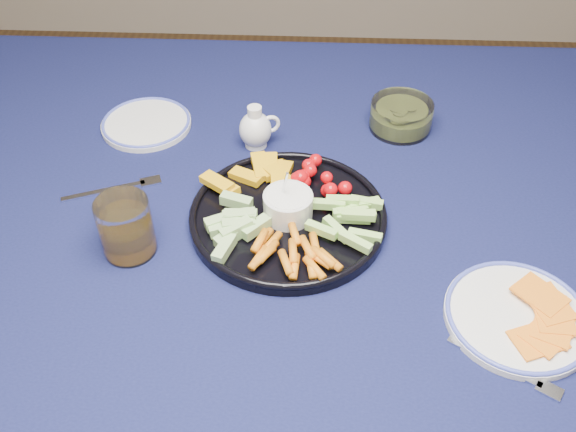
{
  "coord_description": "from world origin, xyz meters",
  "views": [
    {
      "loc": [
        0.06,
        -0.85,
        1.48
      ],
      "look_at": [
        0.03,
        -0.08,
        0.76
      ],
      "focal_mm": 40.0,
      "sensor_mm": 36.0,
      "label": 1
    }
  ],
  "objects_px": {
    "pickle_bowl": "(401,117)",
    "juice_tumbler": "(127,230)",
    "dining_table": "(276,224)",
    "side_plate_extra": "(146,123)",
    "creamer_pitcher": "(256,129)",
    "cheese_plate": "(518,315)",
    "crudite_platter": "(287,214)"
  },
  "relations": [
    {
      "from": "dining_table",
      "to": "juice_tumbler",
      "type": "distance_m",
      "value": 0.3
    },
    {
      "from": "juice_tumbler",
      "to": "creamer_pitcher",
      "type": "bearing_deg",
      "value": 58.19
    },
    {
      "from": "dining_table",
      "to": "pickle_bowl",
      "type": "relative_size",
      "value": 13.87
    },
    {
      "from": "dining_table",
      "to": "crudite_platter",
      "type": "height_order",
      "value": "crudite_platter"
    },
    {
      "from": "creamer_pitcher",
      "to": "cheese_plate",
      "type": "distance_m",
      "value": 0.57
    },
    {
      "from": "juice_tumbler",
      "to": "side_plate_extra",
      "type": "distance_m",
      "value": 0.34
    },
    {
      "from": "pickle_bowl",
      "to": "juice_tumbler",
      "type": "height_order",
      "value": "juice_tumbler"
    },
    {
      "from": "creamer_pitcher",
      "to": "pickle_bowl",
      "type": "bearing_deg",
      "value": 13.98
    },
    {
      "from": "crudite_platter",
      "to": "pickle_bowl",
      "type": "relative_size",
      "value": 2.71
    },
    {
      "from": "dining_table",
      "to": "juice_tumbler",
      "type": "relative_size",
      "value": 16.97
    },
    {
      "from": "creamer_pitcher",
      "to": "side_plate_extra",
      "type": "distance_m",
      "value": 0.23
    },
    {
      "from": "dining_table",
      "to": "creamer_pitcher",
      "type": "relative_size",
      "value": 19.68
    },
    {
      "from": "crudite_platter",
      "to": "creamer_pitcher",
      "type": "distance_m",
      "value": 0.22
    },
    {
      "from": "cheese_plate",
      "to": "side_plate_extra",
      "type": "relative_size",
      "value": 1.18
    },
    {
      "from": "juice_tumbler",
      "to": "dining_table",
      "type": "bearing_deg",
      "value": 35.85
    },
    {
      "from": "creamer_pitcher",
      "to": "juice_tumbler",
      "type": "height_order",
      "value": "juice_tumbler"
    },
    {
      "from": "juice_tumbler",
      "to": "side_plate_extra",
      "type": "xyz_separation_m",
      "value": [
        -0.04,
        0.33,
        -0.04
      ]
    },
    {
      "from": "creamer_pitcher",
      "to": "cheese_plate",
      "type": "xyz_separation_m",
      "value": [
        0.4,
        -0.4,
        -0.03
      ]
    },
    {
      "from": "side_plate_extra",
      "to": "pickle_bowl",
      "type": "bearing_deg",
      "value": 2.1
    },
    {
      "from": "creamer_pitcher",
      "to": "juice_tumbler",
      "type": "xyz_separation_m",
      "value": [
        -0.18,
        -0.28,
        0.01
      ]
    },
    {
      "from": "pickle_bowl",
      "to": "juice_tumbler",
      "type": "relative_size",
      "value": 1.22
    },
    {
      "from": "dining_table",
      "to": "creamer_pitcher",
      "type": "distance_m",
      "value": 0.18
    },
    {
      "from": "pickle_bowl",
      "to": "juice_tumbler",
      "type": "distance_m",
      "value": 0.57
    },
    {
      "from": "dining_table",
      "to": "juice_tumbler",
      "type": "xyz_separation_m",
      "value": [
        -0.22,
        -0.16,
        0.13
      ]
    },
    {
      "from": "dining_table",
      "to": "crudite_platter",
      "type": "relative_size",
      "value": 5.12
    },
    {
      "from": "crudite_platter",
      "to": "creamer_pitcher",
      "type": "bearing_deg",
      "value": 107.8
    },
    {
      "from": "creamer_pitcher",
      "to": "side_plate_extra",
      "type": "xyz_separation_m",
      "value": [
        -0.22,
        0.05,
        -0.03
      ]
    },
    {
      "from": "dining_table",
      "to": "pickle_bowl",
      "type": "bearing_deg",
      "value": 39.87
    },
    {
      "from": "cheese_plate",
      "to": "side_plate_extra",
      "type": "height_order",
      "value": "cheese_plate"
    },
    {
      "from": "dining_table",
      "to": "creamer_pitcher",
      "type": "bearing_deg",
      "value": 109.28
    },
    {
      "from": "juice_tumbler",
      "to": "crudite_platter",
      "type": "bearing_deg",
      "value": 16.91
    },
    {
      "from": "dining_table",
      "to": "creamer_pitcher",
      "type": "height_order",
      "value": "creamer_pitcher"
    }
  ]
}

